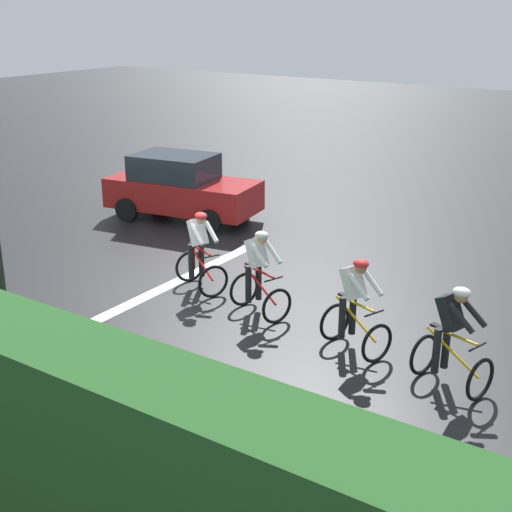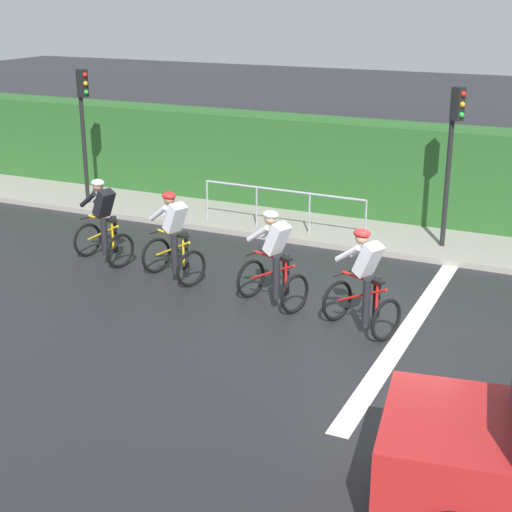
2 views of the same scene
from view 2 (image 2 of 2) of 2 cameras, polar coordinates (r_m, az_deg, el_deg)
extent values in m
plane|color=black|center=(12.68, 9.97, -4.99)|extent=(80.00, 80.00, 0.00)
cube|color=gray|center=(17.31, 7.66, 1.94)|extent=(2.80, 25.02, 0.12)
cube|color=gray|center=(18.06, 8.57, 3.53)|extent=(0.44, 25.02, 0.67)
cube|color=#265623|center=(18.15, 8.97, 6.16)|extent=(1.10, 25.02, 2.25)
cube|color=silver|center=(12.62, 11.24, -5.18)|extent=(7.00, 0.30, 0.01)
torus|color=black|center=(15.89, -12.30, 1.17)|extent=(0.67, 0.25, 0.68)
torus|color=black|center=(15.12, -9.98, 0.40)|extent=(0.67, 0.25, 0.68)
cylinder|color=gold|center=(15.43, -11.23, 1.67)|extent=(0.32, 0.96, 0.51)
cylinder|color=gold|center=(15.19, -10.52, 1.54)|extent=(0.04, 0.04, 0.55)
cylinder|color=gold|center=(15.39, -11.41, 2.69)|extent=(0.24, 0.70, 0.04)
cube|color=black|center=(15.10, -10.59, 2.61)|extent=(0.16, 0.24, 0.04)
cylinder|color=black|center=(15.67, -12.21, 2.83)|extent=(0.41, 0.15, 0.03)
cube|color=black|center=(15.18, -11.14, 3.83)|extent=(0.40, 0.48, 0.57)
sphere|color=#9E7051|center=(15.22, -11.57, 5.05)|extent=(0.20, 0.20, 0.20)
ellipsoid|color=silver|center=(15.21, -11.59, 5.31)|extent=(0.31, 0.34, 0.14)
cylinder|color=black|center=(15.21, -11.10, 1.36)|extent=(0.12, 0.12, 0.74)
cylinder|color=black|center=(15.35, -10.40, 1.56)|extent=(0.12, 0.12, 0.74)
cylinder|color=black|center=(15.30, -12.29, 4.08)|extent=(0.22, 0.48, 0.37)
cylinder|color=black|center=(15.48, -11.34, 4.32)|extent=(0.22, 0.48, 0.37)
torus|color=black|center=(14.75, -7.37, 0.05)|extent=(0.66, 0.29, 0.68)
torus|color=black|center=(13.99, -4.81, -0.92)|extent=(0.66, 0.29, 0.68)
cylinder|color=gold|center=(14.28, -6.15, 0.52)|extent=(0.38, 0.94, 0.51)
cylinder|color=gold|center=(14.05, -5.37, 0.34)|extent=(0.04, 0.04, 0.55)
cylinder|color=gold|center=(14.24, -6.32, 1.62)|extent=(0.29, 0.69, 0.04)
cube|color=black|center=(13.96, -5.41, 1.48)|extent=(0.17, 0.24, 0.04)
cylinder|color=black|center=(14.51, -7.20, 1.82)|extent=(0.41, 0.18, 0.03)
cube|color=white|center=(14.02, -5.98, 2.83)|extent=(0.42, 0.49, 0.57)
sphere|color=#9E7051|center=(14.06, -6.42, 4.17)|extent=(0.20, 0.20, 0.20)
ellipsoid|color=red|center=(14.04, -6.43, 4.44)|extent=(0.32, 0.35, 0.14)
cylinder|color=black|center=(14.07, -6.01, 0.16)|extent=(0.12, 0.12, 0.74)
cylinder|color=black|center=(14.21, -5.26, 0.38)|extent=(0.12, 0.12, 0.74)
cylinder|color=white|center=(14.13, -7.22, 3.14)|extent=(0.25, 0.48, 0.37)
cylinder|color=white|center=(14.32, -6.21, 3.39)|extent=(0.25, 0.48, 0.37)
torus|color=black|center=(13.46, -0.38, -1.68)|extent=(0.66, 0.28, 0.68)
torus|color=black|center=(12.81, 2.87, -2.80)|extent=(0.66, 0.28, 0.68)
cylinder|color=red|center=(13.04, 1.21, -1.20)|extent=(0.37, 0.95, 0.51)
cylinder|color=red|center=(12.84, 2.21, -1.43)|extent=(0.04, 0.04, 0.55)
cylinder|color=red|center=(12.98, 1.05, -0.01)|extent=(0.28, 0.69, 0.04)
cube|color=black|center=(12.74, 2.22, -0.18)|extent=(0.17, 0.24, 0.04)
cylinder|color=black|center=(13.22, -0.07, 0.24)|extent=(0.41, 0.17, 0.03)
cube|color=white|center=(12.77, 1.56, 1.30)|extent=(0.42, 0.49, 0.57)
sphere|color=tan|center=(12.78, 1.07, 2.77)|extent=(0.20, 0.20, 0.20)
ellipsoid|color=silver|center=(12.76, 1.07, 3.07)|extent=(0.32, 0.34, 0.14)
cylinder|color=black|center=(12.83, 1.51, -1.63)|extent=(0.12, 0.12, 0.74)
cylinder|color=black|center=(13.00, 2.23, -1.36)|extent=(0.12, 0.12, 0.74)
cylinder|color=white|center=(12.83, 0.14, 1.64)|extent=(0.24, 0.48, 0.37)
cylinder|color=white|center=(13.05, 1.12, 1.94)|extent=(0.24, 0.48, 0.37)
torus|color=black|center=(12.59, 6.00, -3.29)|extent=(0.65, 0.33, 0.68)
torus|color=black|center=(11.97, 9.56, -4.67)|extent=(0.65, 0.33, 0.68)
cylinder|color=red|center=(12.18, 7.79, -2.88)|extent=(0.44, 0.92, 0.51)
cylinder|color=red|center=(11.99, 8.89, -3.18)|extent=(0.04, 0.04, 0.55)
cylinder|color=red|center=(12.11, 7.67, -1.61)|extent=(0.33, 0.67, 0.04)
cube|color=black|center=(11.88, 8.96, -1.86)|extent=(0.18, 0.24, 0.04)
cylinder|color=black|center=(12.34, 6.43, -1.28)|extent=(0.40, 0.20, 0.03)
cube|color=white|center=(11.90, 8.29, -0.25)|extent=(0.44, 0.50, 0.57)
sphere|color=tan|center=(11.90, 7.80, 1.34)|extent=(0.20, 0.20, 0.20)
ellipsoid|color=red|center=(11.88, 7.82, 1.66)|extent=(0.33, 0.35, 0.14)
cylinder|color=black|center=(11.98, 8.13, -3.38)|extent=(0.12, 0.12, 0.74)
cylinder|color=black|center=(12.15, 8.88, -3.09)|extent=(0.12, 0.12, 0.74)
cylinder|color=white|center=(11.95, 6.76, 0.17)|extent=(0.28, 0.47, 0.37)
cylinder|color=white|center=(12.17, 7.79, 0.49)|extent=(0.28, 0.47, 0.37)
cylinder|color=black|center=(9.15, 14.78, -13.17)|extent=(0.32, 0.67, 0.64)
cube|color=#EAEACC|center=(7.79, 9.11, -14.78)|extent=(0.29, 0.12, 0.16)
cube|color=#EAEACC|center=(8.65, 10.01, -11.10)|extent=(0.29, 0.12, 0.16)
cylinder|color=black|center=(16.01, 13.87, 4.94)|extent=(0.10, 0.10, 2.70)
cube|color=black|center=(15.64, 14.65, 10.80)|extent=(0.27, 0.27, 0.64)
sphere|color=red|center=(15.54, 15.03, 11.47)|extent=(0.11, 0.11, 0.11)
sphere|color=orange|center=(15.57, 14.96, 10.74)|extent=(0.11, 0.11, 0.11)
sphere|color=green|center=(15.60, 14.90, 10.01)|extent=(0.11, 0.11, 0.11)
cylinder|color=black|center=(19.34, -12.51, 7.42)|extent=(0.10, 0.10, 2.70)
cube|color=black|center=(19.01, -12.68, 12.32)|extent=(0.24, 0.24, 0.64)
sphere|color=red|center=(18.91, -12.50, 12.91)|extent=(0.11, 0.11, 0.11)
sphere|color=orange|center=(18.93, -12.46, 12.31)|extent=(0.11, 0.11, 0.11)
sphere|color=green|center=(18.95, -12.41, 11.71)|extent=(0.11, 0.11, 0.11)
cylinder|color=#999EA3|center=(16.73, 1.99, 4.85)|extent=(0.18, 3.80, 0.05)
cylinder|color=#999EA3|center=(16.18, 8.08, 2.34)|extent=(0.04, 0.04, 1.00)
cylinder|color=#999EA3|center=(16.61, 3.95, 2.92)|extent=(0.04, 0.04, 1.00)
cylinder|color=#999EA3|center=(17.12, 0.05, 3.47)|extent=(0.04, 0.04, 1.00)
cylinder|color=#999EA3|center=(17.71, -3.61, 3.96)|extent=(0.04, 0.04, 1.00)
camera|label=1|loc=(24.36, -3.78, 20.10)|focal=49.37mm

